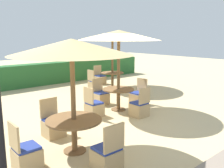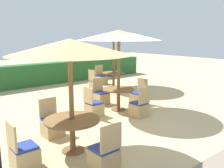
% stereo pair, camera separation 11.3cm
% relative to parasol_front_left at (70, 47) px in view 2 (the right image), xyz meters
% --- Properties ---
extents(ground_plane, '(40.00, 40.00, 0.00)m').
position_rel_parasol_front_left_xyz_m(ground_plane, '(2.50, 1.08, -2.21)').
color(ground_plane, '#C6B284').
extents(hedge_row, '(13.00, 0.70, 1.07)m').
position_rel_parasol_front_left_xyz_m(hedge_row, '(2.50, 7.32, -1.68)').
color(hedge_row, '#28602D').
rests_on(hedge_row, ground_plane).
extents(parasol_front_left, '(2.47, 2.47, 2.38)m').
position_rel_parasol_front_left_xyz_m(parasol_front_left, '(0.00, 0.00, 0.00)').
color(parasol_front_left, brown).
rests_on(parasol_front_left, ground_plane).
extents(round_table_front_left, '(1.18, 1.18, 0.72)m').
position_rel_parasol_front_left_xyz_m(round_table_front_left, '(-0.00, 0.00, -1.62)').
color(round_table_front_left, brown).
rests_on(round_table_front_left, ground_plane).
extents(patio_chair_front_left_west, '(0.46, 0.46, 0.93)m').
position_rel_parasol_front_left_xyz_m(patio_chair_front_left_west, '(-1.07, -0.03, -1.95)').
color(patio_chair_front_left_west, tan).
rests_on(patio_chair_front_left_west, ground_plane).
extents(patio_chair_front_left_north, '(0.46, 0.46, 0.93)m').
position_rel_parasol_front_left_xyz_m(patio_chair_front_left_north, '(0.05, 1.04, -1.95)').
color(patio_chair_front_left_north, tan).
rests_on(patio_chair_front_left_north, ground_plane).
extents(patio_chair_front_left_south, '(0.46, 0.46, 0.93)m').
position_rel_parasol_front_left_xyz_m(patio_chair_front_left_south, '(0.05, -1.03, -1.95)').
color(patio_chair_front_left_south, tan).
rests_on(patio_chair_front_left_south, ground_plane).
extents(parasol_back_right, '(2.93, 2.93, 2.60)m').
position_rel_parasol_front_left_xyz_m(parasol_back_right, '(5.01, 4.56, 0.22)').
color(parasol_back_right, brown).
rests_on(parasol_back_right, ground_plane).
extents(round_table_back_right, '(1.08, 1.08, 0.71)m').
position_rel_parasol_front_left_xyz_m(round_table_back_right, '(5.01, 4.56, -1.65)').
color(round_table_back_right, brown).
rests_on(round_table_back_right, ground_plane).
extents(patio_chair_back_right_north, '(0.46, 0.46, 0.93)m').
position_rel_parasol_front_left_xyz_m(patio_chair_back_right_north, '(5.03, 5.55, -1.95)').
color(patio_chair_back_right_north, tan).
rests_on(patio_chair_back_right_north, ground_plane).
extents(patio_chair_back_right_west, '(0.46, 0.46, 0.93)m').
position_rel_parasol_front_left_xyz_m(patio_chair_back_right_west, '(3.95, 4.58, -1.95)').
color(patio_chair_back_right_west, tan).
rests_on(patio_chair_back_right_west, ground_plane).
extents(parasol_center, '(2.68, 2.68, 2.61)m').
position_rel_parasol_front_left_xyz_m(parasol_center, '(2.74, 1.63, 0.22)').
color(parasol_center, brown).
rests_on(parasol_center, ground_plane).
extents(round_table_center, '(1.03, 1.03, 0.72)m').
position_rel_parasol_front_left_xyz_m(round_table_center, '(2.74, 1.63, -1.65)').
color(round_table_center, brown).
rests_on(round_table_center, ground_plane).
extents(patio_chair_center_east, '(0.46, 0.46, 0.93)m').
position_rel_parasol_front_left_xyz_m(patio_chair_center_east, '(3.71, 1.65, -1.95)').
color(patio_chair_center_east, tan).
rests_on(patio_chair_center_east, ground_plane).
extents(patio_chair_center_west, '(0.46, 0.46, 0.93)m').
position_rel_parasol_front_left_xyz_m(patio_chair_center_west, '(1.71, 1.61, -1.95)').
color(patio_chair_center_west, tan).
rests_on(patio_chair_center_west, ground_plane).
extents(patio_chair_center_north, '(0.46, 0.46, 0.93)m').
position_rel_parasol_front_left_xyz_m(patio_chair_center_north, '(2.73, 2.57, -1.95)').
color(patio_chair_center_north, tan).
rests_on(patio_chair_center_north, ground_plane).
extents(patio_chair_center_south, '(0.46, 0.46, 0.93)m').
position_rel_parasol_front_left_xyz_m(patio_chair_center_south, '(2.76, 0.70, -1.95)').
color(patio_chair_center_south, tan).
rests_on(patio_chair_center_south, ground_plane).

